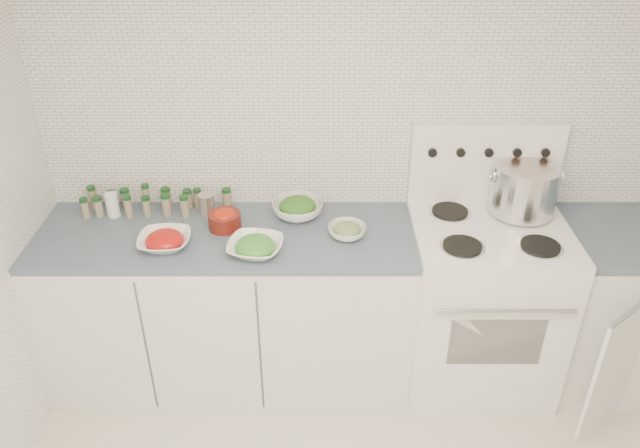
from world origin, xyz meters
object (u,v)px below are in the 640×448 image
(bowl_tomato, at_px, (165,241))
(stove, at_px, (480,299))
(stock_pot, at_px, (524,187))
(bowl_snowpea, at_px, (255,247))

(bowl_tomato, bearing_deg, stove, 4.22)
(stove, xyz_separation_m, stock_pot, (0.17, 0.15, 0.58))
(bowl_snowpea, bearing_deg, stove, 8.46)
(bowl_tomato, distance_m, bowl_snowpea, 0.43)
(bowl_tomato, height_order, bowl_snowpea, bowl_snowpea)
(stock_pot, distance_m, bowl_tomato, 1.77)
(stock_pot, bearing_deg, bowl_snowpea, -166.33)
(bowl_snowpea, bearing_deg, bowl_tomato, 172.93)
(stock_pot, bearing_deg, bowl_tomato, -171.34)
(stove, height_order, bowl_tomato, stove)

